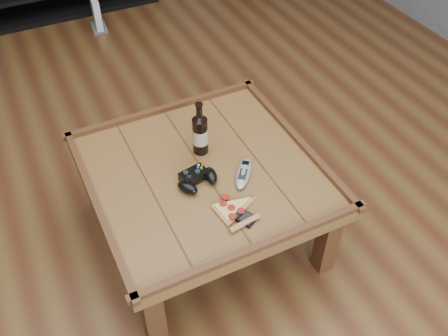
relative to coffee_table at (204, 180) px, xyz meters
name	(u,v)px	position (x,y,z in m)	size (l,w,h in m)	color
ground	(206,233)	(0.00, 0.00, -0.39)	(6.00, 6.00, 0.00)	#482614
coffee_table	(204,180)	(0.00, 0.00, 0.00)	(1.03, 1.03, 0.48)	brown
beer_bottle	(200,133)	(0.04, 0.12, 0.17)	(0.07, 0.07, 0.27)	black
game_controller	(197,179)	(-0.06, -0.06, 0.09)	(0.20, 0.16, 0.06)	black
pizza_slice	(233,211)	(0.01, -0.28, 0.07)	(0.18, 0.27, 0.03)	tan
smartphone	(242,216)	(0.03, -0.32, 0.07)	(0.11, 0.13, 0.02)	black
remote_control	(243,173)	(0.15, -0.11, 0.07)	(0.17, 0.19, 0.03)	gray
game_console	(97,15)	(0.10, 2.29, -0.27)	(0.13, 0.21, 0.25)	slate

